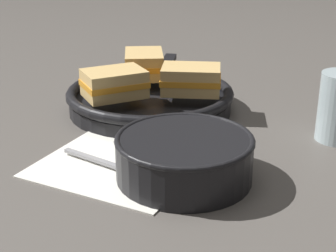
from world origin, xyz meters
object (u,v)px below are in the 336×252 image
(soup_bowl, at_px, (184,155))
(sandwich_near_right, at_px, (144,64))
(spoon, at_px, (124,169))
(skillet, at_px, (150,98))
(sandwich_near_left, at_px, (191,79))
(sandwich_far_left, at_px, (114,83))

(soup_bowl, distance_m, sandwich_near_right, 0.35)
(spoon, xyz_separation_m, skillet, (-0.09, 0.24, 0.01))
(spoon, xyz_separation_m, sandwich_near_left, (-0.02, 0.25, 0.06))
(soup_bowl, bearing_deg, sandwich_near_right, 128.52)
(soup_bowl, distance_m, skillet, 0.27)
(soup_bowl, bearing_deg, skillet, 128.65)
(skillet, distance_m, sandwich_far_left, 0.09)
(sandwich_near_left, height_order, sandwich_near_right, same)
(spoon, height_order, sandwich_near_left, sandwich_near_left)
(spoon, xyz_separation_m, sandwich_near_right, (-0.14, 0.30, 0.06))
(soup_bowl, height_order, spoon, soup_bowl)
(soup_bowl, distance_m, sandwich_far_left, 0.24)
(spoon, bearing_deg, soup_bowl, 26.82)
(sandwich_near_right, distance_m, sandwich_far_left, 0.13)
(skillet, bearing_deg, sandwich_near_left, 5.97)
(soup_bowl, relative_size, spoon, 1.17)
(sandwich_near_right, height_order, sandwich_far_left, same)
(soup_bowl, height_order, sandwich_far_left, sandwich_far_left)
(sandwich_near_left, bearing_deg, spoon, -86.01)
(soup_bowl, relative_size, sandwich_near_right, 1.46)
(soup_bowl, height_order, sandwich_near_right, sandwich_near_right)
(skillet, relative_size, sandwich_near_right, 3.32)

